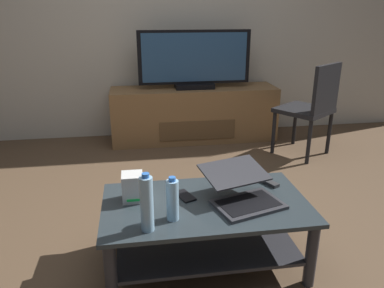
% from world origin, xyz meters
% --- Properties ---
extents(ground_plane, '(7.68, 7.68, 0.00)m').
position_xyz_m(ground_plane, '(0.00, 0.00, 0.00)').
color(ground_plane, brown).
extents(back_wall, '(6.40, 0.12, 2.80)m').
position_xyz_m(back_wall, '(0.00, 2.11, 1.40)').
color(back_wall, beige).
rests_on(back_wall, ground).
extents(coffee_table, '(1.09, 0.61, 0.38)m').
position_xyz_m(coffee_table, '(-0.01, -0.31, 0.26)').
color(coffee_table, '#2D383D').
rests_on(coffee_table, ground).
extents(media_cabinet, '(1.73, 0.46, 0.56)m').
position_xyz_m(media_cabinet, '(0.27, 1.79, 0.28)').
color(media_cabinet, olive).
rests_on(media_cabinet, ground).
extents(television, '(1.15, 0.20, 0.58)m').
position_xyz_m(television, '(0.27, 1.77, 0.84)').
color(television, black).
rests_on(television, media_cabinet).
extents(dining_chair, '(0.61, 0.61, 0.89)m').
position_xyz_m(dining_chair, '(1.28, 1.15, 0.50)').
color(dining_chair, black).
rests_on(dining_chair, ground).
extents(laptop, '(0.44, 0.47, 0.17)m').
position_xyz_m(laptop, '(0.19, -0.33, 0.44)').
color(laptop, '#333338').
rests_on(laptop, coffee_table).
extents(router_box, '(0.11, 0.12, 0.15)m').
position_xyz_m(router_box, '(-0.39, -0.22, 0.46)').
color(router_box, white).
rests_on(router_box, coffee_table).
extents(water_bottle_near, '(0.06, 0.06, 0.29)m').
position_xyz_m(water_bottle_near, '(-0.32, -0.52, 0.52)').
color(water_bottle_near, '#99C6E5').
rests_on(water_bottle_near, coffee_table).
extents(water_bottle_far, '(0.06, 0.06, 0.23)m').
position_xyz_m(water_bottle_far, '(-0.20, -0.45, 0.49)').
color(water_bottle_far, '#99C6E5').
rests_on(water_bottle_far, coffee_table).
extents(cell_phone, '(0.12, 0.16, 0.01)m').
position_xyz_m(cell_phone, '(-0.11, -0.23, 0.39)').
color(cell_phone, black).
rests_on(cell_phone, coffee_table).
extents(tv_remote, '(0.11, 0.16, 0.02)m').
position_xyz_m(tv_remote, '(0.39, -0.14, 0.39)').
color(tv_remote, '#2D2D30').
rests_on(tv_remote, coffee_table).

